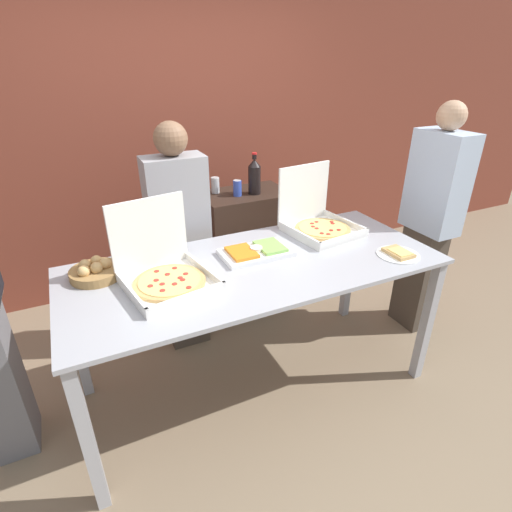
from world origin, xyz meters
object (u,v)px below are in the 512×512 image
object	(u,v)px
pizza_box_far_left	(318,220)
bread_basket	(95,271)
veggie_tray	(256,252)
soda_bottle	(254,176)
soda_can_colored	(237,188)
paper_plate_front_center	(398,253)
soda_can_silver	(215,185)
person_guest_plaid	(430,220)
pizza_box_far_right	(164,270)
person_guest_cap	(180,238)

from	to	relation	value
pizza_box_far_left	bread_basket	distance (m)	1.44
veggie_tray	soda_bottle	distance (m)	0.92
bread_basket	soda_can_colored	bearing A→B (deg)	31.14
bread_basket	pizza_box_far_left	bearing A→B (deg)	0.91
paper_plate_front_center	soda_can_silver	size ratio (longest dim) A/B	2.05
pizza_box_far_left	person_guest_plaid	xyz separation A→B (m)	(0.87, -0.17, -0.09)
pizza_box_far_right	soda_can_silver	world-z (taller)	pizza_box_far_right
paper_plate_front_center	veggie_tray	size ratio (longest dim) A/B	0.61
pizza_box_far_right	person_guest_cap	xyz separation A→B (m)	(0.26, 0.65, -0.13)
bread_basket	soda_can_colored	xyz separation A→B (m)	(1.13, 0.68, 0.12)
paper_plate_front_center	soda_bottle	size ratio (longest dim) A/B	0.79
veggie_tray	soda_bottle	xyz separation A→B (m)	(0.37, 0.81, 0.22)
paper_plate_front_center	person_guest_cap	xyz separation A→B (m)	(-1.09, 0.93, -0.07)
veggie_tray	bread_basket	bearing A→B (deg)	171.36
paper_plate_front_center	person_guest_cap	size ratio (longest dim) A/B	0.15
person_guest_cap	person_guest_plaid	bearing A→B (deg)	161.44
veggie_tray	bread_basket	distance (m)	0.91
soda_can_colored	person_guest_cap	bearing A→B (deg)	-155.19
pizza_box_far_right	bread_basket	size ratio (longest dim) A/B	1.83
soda_can_colored	pizza_box_far_right	bearing A→B (deg)	-131.58
pizza_box_far_left	person_guest_plaid	world-z (taller)	person_guest_plaid
veggie_tray	pizza_box_far_left	bearing A→B (deg)	16.40
pizza_box_far_left	veggie_tray	world-z (taller)	pizza_box_far_left
pizza_box_far_left	bread_basket	size ratio (longest dim) A/B	1.78
veggie_tray	person_guest_plaid	size ratio (longest dim) A/B	0.24
bread_basket	veggie_tray	bearing A→B (deg)	-8.64
soda_bottle	person_guest_cap	world-z (taller)	person_guest_cap
pizza_box_far_right	bread_basket	world-z (taller)	pizza_box_far_right
soda_can_silver	person_guest_plaid	bearing A→B (deg)	-36.86
veggie_tray	soda_can_colored	world-z (taller)	soda_can_colored
pizza_box_far_right	pizza_box_far_left	xyz separation A→B (m)	(1.11, 0.25, 0.00)
pizza_box_far_right	paper_plate_front_center	size ratio (longest dim) A/B	1.98
soda_bottle	soda_can_silver	distance (m)	0.32
bread_basket	soda_can_silver	xyz separation A→B (m)	(1.00, 0.83, 0.12)
veggie_tray	soda_can_silver	size ratio (longest dim) A/B	3.39
soda_can_colored	person_guest_plaid	size ratio (longest dim) A/B	0.07
soda_can_silver	person_guest_cap	bearing A→B (deg)	-136.32
pizza_box_far_right	soda_can_silver	bearing A→B (deg)	47.41
pizza_box_far_left	veggie_tray	bearing A→B (deg)	-170.92
pizza_box_far_right	person_guest_cap	distance (m)	0.71
soda_can_silver	paper_plate_front_center	bearing A→B (deg)	-63.43
veggie_tray	bread_basket	world-z (taller)	bread_basket
soda_bottle	soda_can_silver	world-z (taller)	soda_bottle
pizza_box_far_right	pizza_box_far_left	size ratio (longest dim) A/B	1.03
bread_basket	soda_bottle	world-z (taller)	soda_bottle
paper_plate_front_center	person_guest_cap	world-z (taller)	person_guest_cap
bread_basket	person_guest_cap	distance (m)	0.73
pizza_box_far_right	soda_bottle	xyz separation A→B (m)	(0.95, 0.90, 0.16)
person_guest_plaid	paper_plate_front_center	bearing A→B (deg)	118.90
soda_can_colored	soda_can_silver	bearing A→B (deg)	130.52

